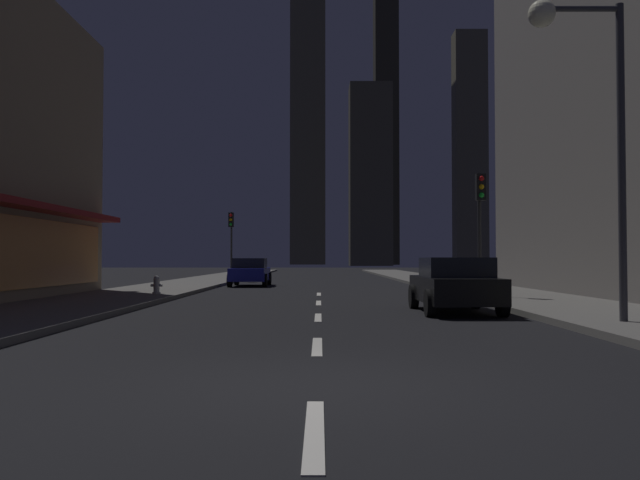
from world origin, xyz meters
The scene contains 14 objects.
ground_plane centered at (0.00, 32.00, -0.05)m, with size 78.00×136.00×0.10m, color black.
sidewalk_right centered at (7.00, 32.00, 0.07)m, with size 4.00×76.00×0.15m, color #605E59.
sidewalk_left centered at (-7.00, 32.00, 0.07)m, with size 4.00×76.00×0.15m, color #605E59.
lane_marking_center centered at (0.00, 8.40, 0.01)m, with size 0.16×23.00×0.01m.
skyscraper_distant_tall centered at (-3.05, 159.30, 37.86)m, with size 8.90×5.81×75.73m, color brown.
skyscraper_distant_mid centered at (10.44, 128.15, 18.69)m, with size 8.63×7.91×37.38m, color #4B4738.
skyscraper_distant_short centered at (16.37, 154.27, 35.37)m, with size 5.71×7.61×70.75m, color #2E2B22.
skyscraper_distant_slender centered at (34.35, 142.13, 26.71)m, with size 7.28×5.28×53.42m, color brown.
car_parked_near centered at (3.60, 9.94, 0.74)m, with size 1.98×4.24×1.45m.
car_parked_far centered at (-3.60, 26.85, 0.74)m, with size 1.98×4.24×1.45m.
fire_hydrant_far_left centered at (-5.90, 16.50, 0.45)m, with size 0.42×0.30×0.65m.
traffic_light_near_right centered at (5.50, 14.90, 3.19)m, with size 0.32×0.48×4.20m.
traffic_light_far_left centered at (-5.50, 33.53, 3.19)m, with size 0.32×0.48×4.20m.
street_lamp_right centered at (5.38, 5.94, 5.07)m, with size 1.96×0.56×6.58m.
Camera 1 is at (0.05, -7.40, 1.41)m, focal length 36.91 mm.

